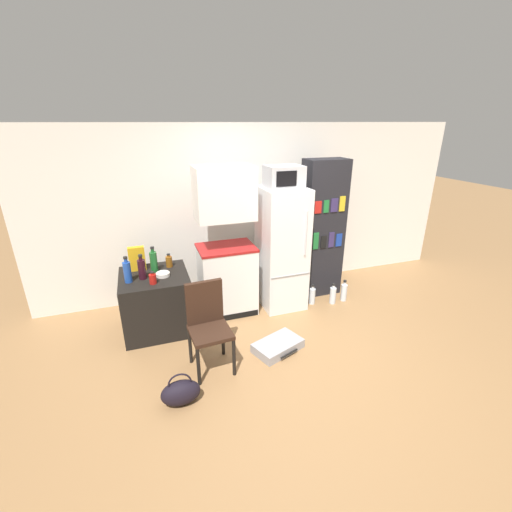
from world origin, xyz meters
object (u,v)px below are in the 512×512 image
object	(u,v)px
chair	(207,319)
refrigerator	(282,249)
handbag	(181,392)
water_bottle_middle	(344,292)
bottle_blue_soda	(127,272)
water_bottle_front	(333,295)
microwave	(284,177)
bowl	(163,274)
water_bottle_back	(312,296)
kitchen_hutch	(226,249)
bottle_amber_beer	(169,261)
suitcase_large_flat	(278,346)
bottle_ketchup_red	(153,279)
bottle_green_tall	(154,261)
bookshelf	(322,230)
side_table	(157,302)
cereal_box	(137,259)
bottle_wine_dark	(142,269)

from	to	relation	value
chair	refrigerator	bearing A→B (deg)	34.62
handbag	water_bottle_middle	size ratio (longest dim) A/B	1.13
bottle_blue_soda	refrigerator	bearing A→B (deg)	5.37
bottle_blue_soda	water_bottle_middle	distance (m)	2.95
refrigerator	water_bottle_front	world-z (taller)	refrigerator
bottle_blue_soda	water_bottle_middle	world-z (taller)	bottle_blue_soda
microwave	bowl	bearing A→B (deg)	-174.79
refrigerator	bowl	bearing A→B (deg)	-174.74
water_bottle_back	kitchen_hutch	bearing A→B (deg)	169.48
bottle_amber_beer	suitcase_large_flat	size ratio (longest dim) A/B	0.28
refrigerator	water_bottle_middle	size ratio (longest dim) A/B	5.18
bowl	handbag	bearing A→B (deg)	-90.49
refrigerator	suitcase_large_flat	size ratio (longest dim) A/B	2.65
kitchen_hutch	bottle_ketchup_red	bearing A→B (deg)	-158.80
bottle_green_tall	handbag	size ratio (longest dim) A/B	0.88
bookshelf	chair	world-z (taller)	bookshelf
bookshelf	water_bottle_front	world-z (taller)	bookshelf
bottle_blue_soda	water_bottle_back	distance (m)	2.49
side_table	bottle_amber_beer	world-z (taller)	bottle_amber_beer
bottle_amber_beer	bottle_blue_soda	bearing A→B (deg)	-148.07
refrigerator	cereal_box	size ratio (longest dim) A/B	5.50
suitcase_large_flat	handbag	bearing A→B (deg)	-179.21
refrigerator	bottle_amber_beer	size ratio (longest dim) A/B	9.55
bookshelf	bottle_green_tall	distance (m)	2.36
refrigerator	bottle_ketchup_red	distance (m)	1.73
kitchen_hutch	water_bottle_back	bearing A→B (deg)	-10.52
kitchen_hutch	water_bottle_back	world-z (taller)	kitchen_hutch
water_bottle_middle	kitchen_hutch	bearing A→B (deg)	170.20
refrigerator	water_bottle_back	distance (m)	0.83
microwave	bookshelf	bearing A→B (deg)	12.24
bottle_ketchup_red	bottle_amber_beer	world-z (taller)	bottle_amber_beer
bottle_ketchup_red	cereal_box	bearing A→B (deg)	108.20
bottle_ketchup_red	cereal_box	size ratio (longest dim) A/B	0.49
kitchen_hutch	water_bottle_front	xyz separation A→B (m)	(1.46, -0.30, -0.76)
side_table	bowl	bearing A→B (deg)	-31.84
bowl	water_bottle_middle	xyz separation A→B (m)	(2.47, -0.09, -0.61)
bottle_wine_dark	bottle_green_tall	size ratio (longest dim) A/B	0.94
side_table	bottle_green_tall	distance (m)	0.51
bottle_amber_beer	bowl	xyz separation A→B (m)	(-0.10, -0.26, -0.05)
side_table	water_bottle_back	distance (m)	2.12
bowl	water_bottle_front	distance (m)	2.37
kitchen_hutch	bottle_ketchup_red	distance (m)	1.02
bookshelf	bottle_green_tall	size ratio (longest dim) A/B	6.19
bottle_amber_beer	water_bottle_back	xyz separation A→B (m)	(1.90, -0.29, -0.67)
bottle_wine_dark	suitcase_large_flat	xyz separation A→B (m)	(1.36, -0.86, -0.79)
bottle_amber_beer	handbag	size ratio (longest dim) A/B	0.48
microwave	side_table	bearing A→B (deg)	-177.38
handbag	water_bottle_back	size ratio (longest dim) A/B	1.22
bottle_blue_soda	bottle_amber_beer	xyz separation A→B (m)	(0.48, 0.30, -0.06)
kitchen_hutch	handbag	world-z (taller)	kitchen_hutch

